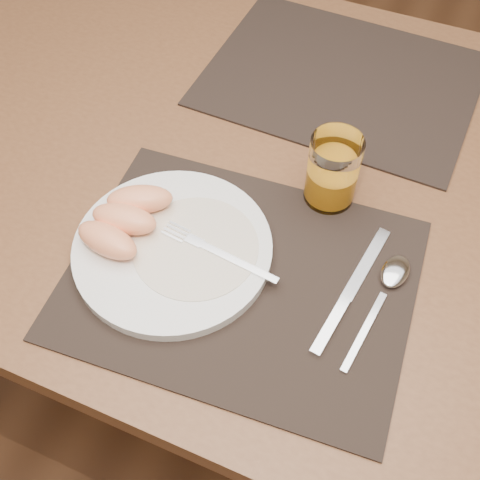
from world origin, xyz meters
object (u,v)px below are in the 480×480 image
table (287,199)px  knife (346,299)px  fork (210,249)px  plate (173,249)px  spoon (391,280)px  placemat_far (341,79)px  placemat_near (241,278)px  juice_glass (332,173)px

table → knife: 0.26m
fork → plate: bearing=-164.5°
fork → knife: 0.19m
spoon → placemat_far: bearing=116.4°
placemat_near → spoon: size_ratio=2.34×
plate → juice_glass: juice_glass is taller
table → spoon: spoon is taller
table → placemat_far: size_ratio=3.11×
fork → juice_glass: bearing=55.4°
fork → knife: (0.19, 0.01, -0.02)m
table → placemat_far: 0.24m
placemat_far → fork: bearing=-97.0°
table → placemat_near: 0.24m
knife → table: bearing=126.8°
table → plate: bearing=-112.5°
table → spoon: 0.26m
table → placemat_near: size_ratio=3.11×
fork → juice_glass: (0.11, 0.17, 0.03)m
placemat_far → plate: (-0.10, -0.44, 0.01)m
juice_glass → plate: bearing=-132.4°
plate → juice_glass: size_ratio=2.45×
placemat_near → fork: (-0.05, 0.02, 0.02)m
table → plate: 0.25m
placemat_far → spoon: bearing=-63.6°
table → spoon: bearing=-37.5°
placemat_near → placemat_far: size_ratio=1.00×
plate → juice_glass: (0.16, 0.18, 0.04)m
placemat_near → juice_glass: size_ratio=4.08×
table → knife: (0.15, -0.20, 0.09)m
knife → juice_glass: (-0.08, 0.16, 0.05)m
table → juice_glass: bearing=-28.5°
fork → juice_glass: 0.20m
placemat_near → plate: bearing=179.1°
knife → spoon: 0.07m
spoon → plate: bearing=-166.4°
placemat_near → juice_glass: (0.06, 0.18, 0.05)m
knife → placemat_far: bearing=108.2°
plate → knife: bearing=4.8°
placemat_near → spoon: spoon is taller
spoon → juice_glass: (-0.12, 0.11, 0.04)m
placemat_far → spoon: 0.41m
fork → table: bearing=78.6°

